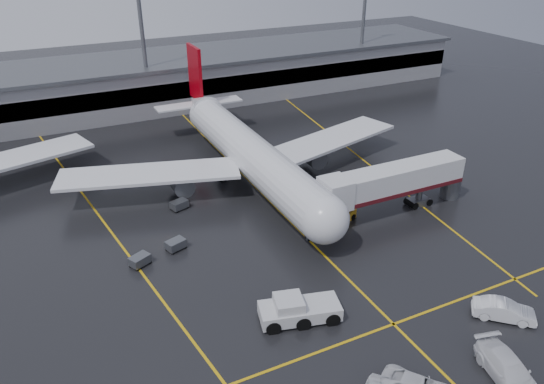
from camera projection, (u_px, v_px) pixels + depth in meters
name	position (u px, v px, depth m)	size (l,w,h in m)	color
ground	(280.00, 211.00, 62.49)	(220.00, 220.00, 0.00)	black
apron_line_centre	(280.00, 211.00, 62.48)	(0.25, 90.00, 0.02)	gold
apron_line_stop	(394.00, 324.00, 44.92)	(60.00, 0.25, 0.02)	gold
apron_line_left	(95.00, 210.00, 62.72)	(0.25, 70.00, 0.02)	gold
apron_line_right	(357.00, 155.00, 77.43)	(0.25, 70.00, 0.02)	gold
terminal	(167.00, 79.00, 98.74)	(122.00, 19.00, 8.60)	gray
light_mast_mid	(142.00, 32.00, 87.38)	(3.00, 1.20, 25.45)	#595B60
light_mast_right	(364.00, 14.00, 104.81)	(3.00, 1.20, 25.45)	#595B60
main_airliner	(247.00, 151.00, 68.28)	(48.80, 45.60, 14.10)	silver
jet_bridge	(394.00, 183.00, 60.48)	(19.90, 3.40, 6.05)	silver
pushback_tractor	(297.00, 310.00, 45.04)	(7.49, 4.53, 2.51)	silver
belt_loader	(342.00, 217.00, 60.14)	(4.07, 2.82, 2.38)	gold
service_van_b	(509.00, 370.00, 39.08)	(2.63, 6.46, 1.88)	silver
service_van_c	(504.00, 310.00, 45.21)	(1.83, 5.26, 1.73)	silver
baggage_cart_a	(176.00, 244.00, 54.93)	(2.32, 1.89, 1.12)	#595B60
baggage_cart_b	(140.00, 260.00, 52.38)	(2.37, 2.05, 1.12)	#595B60
baggage_cart_c	(179.00, 205.00, 62.67)	(2.32, 1.89, 1.12)	#595B60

